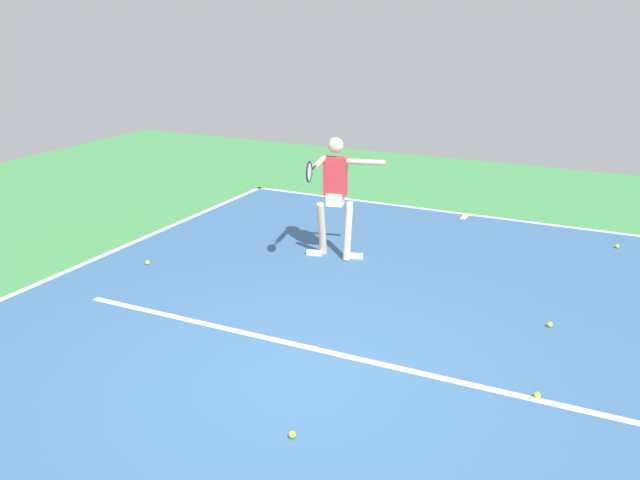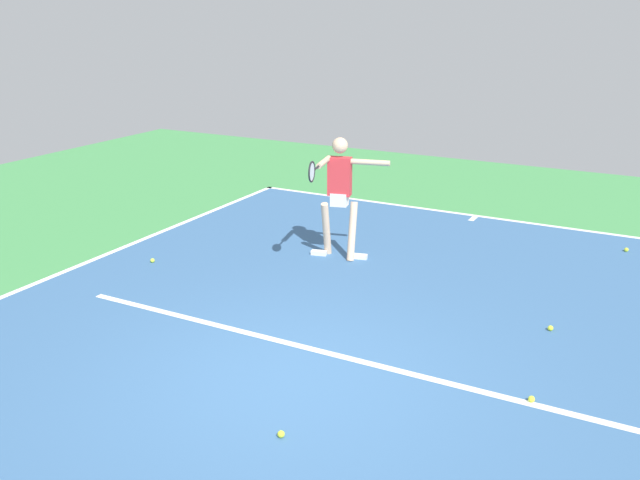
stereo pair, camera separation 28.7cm
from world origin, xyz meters
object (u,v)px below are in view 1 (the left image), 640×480
object	(u,v)px
tennis_ball_far_corner	(147,263)
tennis_ball_by_baseline	(537,395)
tennis_ball_by_sideline	(617,246)
tennis_player	(335,189)
tennis_ball_near_service_line	(550,325)
tennis_ball_near_player	(292,435)

from	to	relation	value
tennis_ball_far_corner	tennis_ball_by_baseline	size ratio (longest dim) A/B	1.00
tennis_ball_by_sideline	tennis_player	bearing A→B (deg)	31.49
tennis_ball_far_corner	tennis_ball_near_service_line	xyz separation A→B (m)	(-5.73, -0.43, 0.00)
tennis_ball_by_sideline	tennis_ball_by_baseline	world-z (taller)	same
tennis_player	tennis_ball_by_sideline	size ratio (longest dim) A/B	28.22
tennis_ball_by_baseline	tennis_ball_near_service_line	world-z (taller)	same
tennis_ball_far_corner	tennis_ball_near_service_line	world-z (taller)	same
tennis_player	tennis_ball_far_corner	bearing A→B (deg)	19.40
tennis_ball_far_corner	tennis_ball_by_baseline	distance (m)	6.01
tennis_ball_by_sideline	tennis_ball_by_baseline	size ratio (longest dim) A/B	1.00
tennis_ball_by_sideline	tennis_ball_far_corner	bearing A→B (deg)	31.89
tennis_ball_by_sideline	tennis_ball_near_service_line	world-z (taller)	same
tennis_ball_by_sideline	tennis_ball_near_player	size ratio (longest dim) A/B	1.00
tennis_ball_by_sideline	tennis_ball_by_baseline	bearing A→B (deg)	85.91
tennis_player	tennis_ball_near_player	size ratio (longest dim) A/B	28.22
tennis_player	tennis_ball_near_player	world-z (taller)	tennis_player
tennis_ball_near_player	tennis_ball_by_sideline	bearing A→B (deg)	-108.03
tennis_ball_near_player	tennis_ball_far_corner	bearing A→B (deg)	-36.03
tennis_player	tennis_ball_by_baseline	bearing A→B (deg)	128.24
tennis_ball_far_corner	tennis_ball_near_service_line	distance (m)	5.75
tennis_ball_near_service_line	tennis_ball_near_player	bearing A→B (deg)	63.04
tennis_ball_by_baseline	tennis_ball_near_player	world-z (taller)	same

